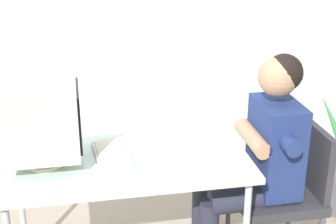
{
  "coord_description": "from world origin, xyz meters",
  "views": [
    {
      "loc": [
        -0.22,
        -2.34,
        1.95
      ],
      "look_at": [
        0.23,
        0.0,
        0.99
      ],
      "focal_mm": 53.86,
      "sensor_mm": 36.0,
      "label": 1
    }
  ],
  "objects_px": {
    "desk": "(126,170)",
    "person_seated": "(258,154)",
    "keyboard": "(113,157)",
    "office_chair": "(286,185)",
    "crt_monitor": "(42,119)"
  },
  "relations": [
    {
      "from": "crt_monitor",
      "to": "office_chair",
      "type": "distance_m",
      "value": 1.43
    },
    {
      "from": "crt_monitor",
      "to": "person_seated",
      "type": "bearing_deg",
      "value": -0.38
    },
    {
      "from": "office_chair",
      "to": "person_seated",
      "type": "xyz_separation_m",
      "value": [
        -0.18,
        0.0,
        0.22
      ]
    },
    {
      "from": "keyboard",
      "to": "crt_monitor",
      "type": "bearing_deg",
      "value": 176.13
    },
    {
      "from": "desk",
      "to": "crt_monitor",
      "type": "bearing_deg",
      "value": 174.78
    },
    {
      "from": "crt_monitor",
      "to": "office_chair",
      "type": "height_order",
      "value": "crt_monitor"
    },
    {
      "from": "keyboard",
      "to": "person_seated",
      "type": "xyz_separation_m",
      "value": [
        0.81,
        0.02,
        -0.07
      ]
    },
    {
      "from": "keyboard",
      "to": "office_chair",
      "type": "xyz_separation_m",
      "value": [
        0.99,
        0.02,
        -0.29
      ]
    },
    {
      "from": "desk",
      "to": "office_chair",
      "type": "xyz_separation_m",
      "value": [
        0.93,
        0.03,
        -0.21
      ]
    },
    {
      "from": "desk",
      "to": "person_seated",
      "type": "xyz_separation_m",
      "value": [
        0.74,
        0.03,
        0.01
      ]
    },
    {
      "from": "desk",
      "to": "person_seated",
      "type": "bearing_deg",
      "value": 2.27
    },
    {
      "from": "crt_monitor",
      "to": "office_chair",
      "type": "xyz_separation_m",
      "value": [
        1.33,
        -0.01,
        -0.52
      ]
    },
    {
      "from": "person_seated",
      "to": "crt_monitor",
      "type": "bearing_deg",
      "value": 179.62
    },
    {
      "from": "keyboard",
      "to": "office_chair",
      "type": "relative_size",
      "value": 0.51
    },
    {
      "from": "desk",
      "to": "office_chair",
      "type": "bearing_deg",
      "value": 1.82
    }
  ]
}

